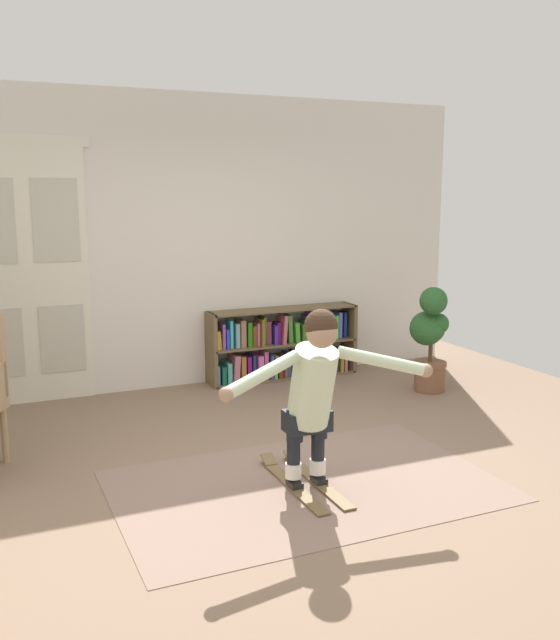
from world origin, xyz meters
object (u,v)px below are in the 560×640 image
potted_plant (430,337)px  person_skier (314,385)px  bookshelf (280,346)px  skis_pair (303,481)px

potted_plant → person_skier: (-2.10, -1.65, 0.19)m
bookshelf → person_skier: 2.90m
person_skier → potted_plant: bearing=38.2°
bookshelf → skis_pair: (-0.96, -2.56, -0.32)m
bookshelf → potted_plant: size_ratio=1.54×
potted_plant → skis_pair: 2.64m
bookshelf → person_skier: (-0.96, -2.71, 0.39)m
potted_plant → person_skier: size_ratio=0.73×
potted_plant → skis_pair: potted_plant is taller
bookshelf → potted_plant: 1.57m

